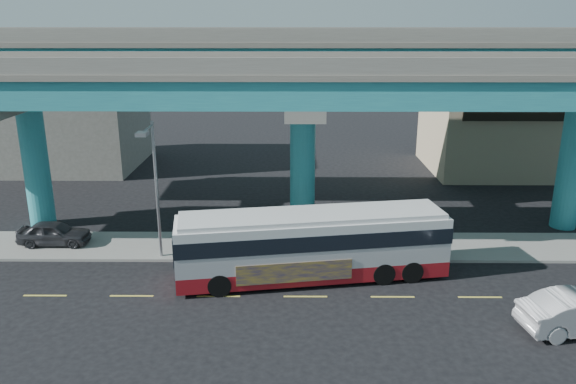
{
  "coord_description": "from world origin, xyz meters",
  "views": [
    {
      "loc": [
        -0.62,
        -23.49,
        12.14
      ],
      "look_at": [
        -0.83,
        4.0,
        3.71
      ],
      "focal_mm": 35.0,
      "sensor_mm": 36.0,
      "label": 1
    }
  ],
  "objects_px": {
    "transit_bus": "(312,243)",
    "street_lamp": "(153,173)",
    "parked_car": "(54,233)",
    "stop_sign": "(434,222)"
  },
  "relations": [
    {
      "from": "parked_car",
      "to": "stop_sign",
      "type": "distance_m",
      "value": 20.77
    },
    {
      "from": "transit_bus",
      "to": "parked_car",
      "type": "relative_size",
      "value": 3.41
    },
    {
      "from": "transit_bus",
      "to": "street_lamp",
      "type": "bearing_deg",
      "value": 158.32
    },
    {
      "from": "transit_bus",
      "to": "parked_car",
      "type": "height_order",
      "value": "transit_bus"
    },
    {
      "from": "street_lamp",
      "to": "stop_sign",
      "type": "bearing_deg",
      "value": 2.88
    },
    {
      "from": "transit_bus",
      "to": "street_lamp",
      "type": "height_order",
      "value": "street_lamp"
    },
    {
      "from": "transit_bus",
      "to": "parked_car",
      "type": "distance_m",
      "value": 14.78
    },
    {
      "from": "transit_bus",
      "to": "street_lamp",
      "type": "distance_m",
      "value": 8.67
    },
    {
      "from": "stop_sign",
      "to": "parked_car",
      "type": "bearing_deg",
      "value": -168.72
    },
    {
      "from": "street_lamp",
      "to": "stop_sign",
      "type": "distance_m",
      "value": 14.68
    }
  ]
}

